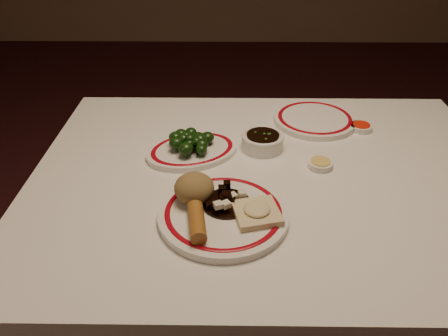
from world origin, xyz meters
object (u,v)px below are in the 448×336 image
main_plate (223,214)px  broccoli_pile (191,141)px  dining_table (270,202)px  spring_roll (197,219)px  stirfry_heap (225,200)px  rice_mound (194,188)px  fried_wonton (257,212)px  broccoli_plate (192,150)px  soy_bowl (263,142)px

main_plate → broccoli_pile: broccoli_pile is taller
main_plate → broccoli_pile: 0.28m
dining_table → spring_roll: bearing=-127.9°
main_plate → stirfry_heap: size_ratio=2.72×
rice_mound → fried_wonton: size_ratio=0.79×
rice_mound → fried_wonton: rice_mound is taller
dining_table → spring_roll: spring_roll is taller
fried_wonton → broccoli_pile: size_ratio=0.92×
fried_wonton → stirfry_heap: 0.08m
stirfry_heap → dining_table: bearing=52.6°
spring_roll → fried_wonton: (0.12, 0.03, -0.01)m
dining_table → broccoli_pile: bearing=156.9°
dining_table → main_plate: main_plate is taller
dining_table → rice_mound: rice_mound is taller
rice_mound → broccoli_pile: (-0.02, 0.22, -0.01)m
fried_wonton → broccoli_plate: (-0.16, 0.28, -0.02)m
main_plate → spring_roll: 0.08m
fried_wonton → dining_table: bearing=75.5°
dining_table → spring_roll: (-0.17, -0.22, 0.13)m
fried_wonton → soy_bowl: 0.31m
stirfry_heap → soy_bowl: 0.29m
dining_table → stirfry_heap: 0.23m
main_plate → stirfry_heap: bearing=80.1°
broccoli_pile → soy_bowl: size_ratio=1.07×
main_plate → soy_bowl: 0.31m
dining_table → spring_roll: 0.31m
soy_bowl → main_plate: bearing=-109.0°
main_plate → fried_wonton: 0.07m
fried_wonton → broccoli_plate: fried_wonton is taller
stirfry_heap → broccoli_plate: size_ratio=0.36×
rice_mound → broccoli_pile: 0.23m
rice_mound → broccoli_pile: bearing=96.1°
spring_roll → stirfry_heap: (0.06, 0.07, -0.01)m
main_plate → stirfry_heap: (0.00, 0.02, 0.02)m
broccoli_pile → dining_table: bearing=-23.1°
rice_mound → broccoli_plate: rice_mound is taller
main_plate → broccoli_pile: bearing=108.5°
dining_table → rice_mound: 0.27m
broccoli_pile → soy_bowl: broccoli_pile is taller
main_plate → broccoli_plate: (-0.09, 0.27, -0.00)m
main_plate → spring_roll: size_ratio=2.43×
spring_roll → fried_wonton: size_ratio=1.09×
stirfry_heap → broccoli_plate: (-0.09, 0.24, -0.02)m
spring_roll → soy_bowl: (0.16, 0.34, -0.01)m
broccoli_plate → broccoli_pile: (-0.00, -0.00, 0.03)m
spring_roll → broccoli_pile: broccoli_pile is taller
rice_mound → soy_bowl: 0.31m
spring_roll → broccoli_pile: bearing=88.4°
spring_roll → broccoli_plate: bearing=88.0°
broccoli_plate → stirfry_heap: bearing=-69.5°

